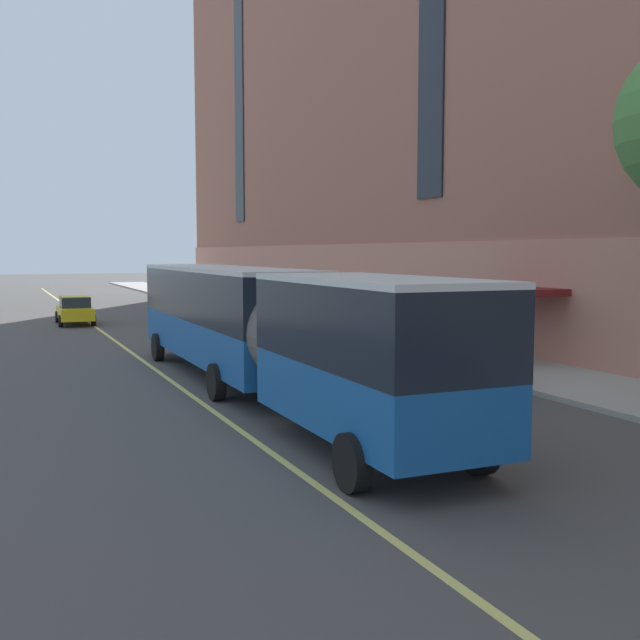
% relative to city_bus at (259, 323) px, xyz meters
% --- Properties ---
extents(ground_plane, '(260.00, 260.00, 0.00)m').
position_rel_city_bus_xyz_m(ground_plane, '(0.53, -4.42, -2.03)').
color(ground_plane, '#4C4947').
extents(sidewalk, '(4.27, 160.00, 0.15)m').
position_rel_city_bus_xyz_m(sidewalk, '(9.10, -1.42, -1.96)').
color(sidewalk, '#ADA89E').
rests_on(sidewalk, ground).
extents(city_bus, '(2.92, 19.77, 3.48)m').
position_rel_city_bus_xyz_m(city_bus, '(0.00, 0.00, 0.00)').
color(city_bus, '#19569E').
rests_on(city_bus, ground).
extents(parked_car_white_2, '(2.01, 4.64, 1.56)m').
position_rel_city_bus_xyz_m(parked_car_white_2, '(5.89, 9.32, -1.25)').
color(parked_car_white_2, silver).
rests_on(parked_car_white_2, ground).
extents(parked_car_black_3, '(2.07, 4.26, 1.56)m').
position_rel_city_bus_xyz_m(parked_car_black_3, '(5.87, -0.34, -1.25)').
color(parked_car_black_3, black).
rests_on(parked_car_black_3, ground).
extents(parked_car_darkgray_4, '(2.00, 4.48, 1.56)m').
position_rel_city_bus_xyz_m(parked_car_darkgray_4, '(5.91, 28.65, -1.25)').
color(parked_car_darkgray_4, '#4C4C51').
rests_on(parked_car_darkgray_4, ground).
extents(parked_car_silver_6, '(2.00, 4.65, 1.56)m').
position_rel_city_bus_xyz_m(parked_car_silver_6, '(5.73, 18.26, -1.25)').
color(parked_car_silver_6, '#B7B7BC').
rests_on(parked_car_silver_6, ground).
extents(taxi_cab, '(1.95, 4.57, 1.56)m').
position_rel_city_bus_xyz_m(taxi_cab, '(-2.53, 23.69, -1.25)').
color(taxi_cab, yellow).
rests_on(taxi_cab, ground).
extents(fire_hydrant, '(0.42, 0.24, 0.72)m').
position_rel_city_bus_xyz_m(fire_hydrant, '(7.47, -0.06, -1.54)').
color(fire_hydrant, red).
rests_on(fire_hydrant, sidewalk).
extents(lane_centerline, '(0.16, 140.00, 0.01)m').
position_rel_city_bus_xyz_m(lane_centerline, '(-1.70, -1.42, -2.03)').
color(lane_centerline, '#E0D66B').
rests_on(lane_centerline, ground).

